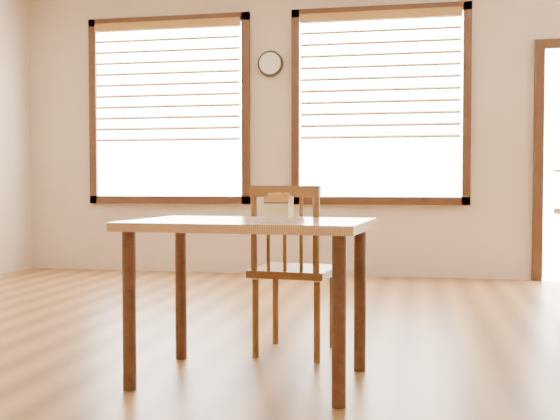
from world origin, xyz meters
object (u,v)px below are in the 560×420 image
(plate, at_px, (279,219))
(cake_slice, at_px, (279,205))
(wall_clock, at_px, (270,64))
(cafe_chair_main, at_px, (293,268))
(cafe_table_main, at_px, (250,244))

(plate, bearing_deg, cake_slice, -154.09)
(wall_clock, height_order, cafe_chair_main, wall_clock)
(wall_clock, distance_m, cake_slice, 4.24)
(cafe_table_main, height_order, cake_slice, cake_slice)
(plate, bearing_deg, wall_clock, 102.33)
(wall_clock, bearing_deg, cafe_table_main, -79.58)
(wall_clock, xyz_separation_m, cake_slice, (0.86, -3.93, -1.33))
(cake_slice, bearing_deg, wall_clock, 109.14)
(wall_clock, relative_size, cake_slice, 1.99)
(wall_clock, distance_m, plate, 4.26)
(plate, relative_size, cake_slice, 1.78)
(cafe_chair_main, xyz_separation_m, cake_slice, (0.04, -0.62, 0.36))
(wall_clock, relative_size, cafe_table_main, 0.23)
(wall_clock, bearing_deg, cafe_chair_main, -76.16)
(cafe_table_main, xyz_separation_m, cafe_chair_main, (0.11, 0.53, -0.17))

